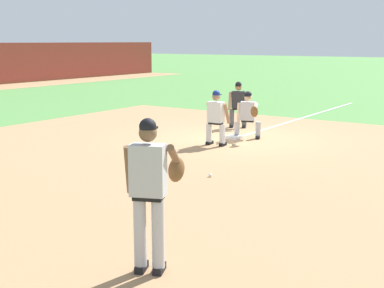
# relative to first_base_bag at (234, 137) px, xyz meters

# --- Properties ---
(ground_plane) EXTENTS (160.00, 160.00, 0.00)m
(ground_plane) POSITION_rel_first_base_bag_xyz_m (0.00, 0.00, -0.04)
(ground_plane) COLOR #518942
(infield_dirt_patch) EXTENTS (18.00, 18.00, 0.01)m
(infield_dirt_patch) POSITION_rel_first_base_bag_xyz_m (-4.13, -1.76, -0.04)
(infield_dirt_patch) COLOR #A87F56
(infield_dirt_patch) RESTS_ON ground
(foul_line_stripe) EXTENTS (10.63, 0.10, 0.00)m
(foul_line_stripe) POSITION_rel_first_base_bag_xyz_m (5.32, 0.00, -0.04)
(foul_line_stripe) COLOR white
(foul_line_stripe) RESTS_ON ground
(first_base_bag) EXTENTS (0.38, 0.38, 0.09)m
(first_base_bag) POSITION_rel_first_base_bag_xyz_m (0.00, 0.00, 0.00)
(first_base_bag) COLOR white
(first_base_bag) RESTS_ON ground
(baseball) EXTENTS (0.07, 0.07, 0.07)m
(baseball) POSITION_rel_first_base_bag_xyz_m (-4.00, -1.71, -0.01)
(baseball) COLOR white
(baseball) RESTS_ON ground
(pitcher) EXTENTS (0.82, 0.60, 1.86)m
(pitcher) POSITION_rel_first_base_bag_xyz_m (-8.23, -3.52, 1.01)
(pitcher) COLOR black
(pitcher) RESTS_ON ground
(first_baseman) EXTENTS (0.85, 0.95, 1.34)m
(first_baseman) POSITION_rel_first_base_bag_xyz_m (0.26, -0.30, 0.69)
(first_baseman) COLOR black
(first_baseman) RESTS_ON ground
(baserunner) EXTENTS (0.46, 0.61, 1.46)m
(baserunner) POSITION_rel_first_base_bag_xyz_m (-1.08, -0.06, 0.75)
(baserunner) COLOR black
(baserunner) RESTS_ON ground
(umpire) EXTENTS (0.59, 0.67, 1.46)m
(umpire) POSITION_rel_first_base_bag_xyz_m (1.84, 0.90, 0.75)
(umpire) COLOR black
(umpire) RESTS_ON ground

